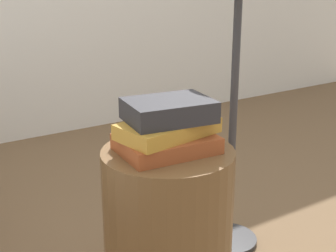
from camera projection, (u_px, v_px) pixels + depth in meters
side_table at (168, 238)px, 1.47m from camera, size 0.40×0.40×0.58m
book_rust at (166, 143)px, 1.37m from camera, size 0.28×0.22×0.05m
book_ochre at (167, 129)px, 1.36m from camera, size 0.30×0.20×0.04m
book_charcoal at (169, 110)px, 1.35m from camera, size 0.26×0.21×0.06m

